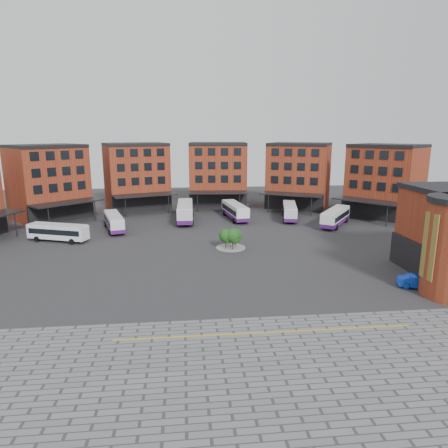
{
  "coord_description": "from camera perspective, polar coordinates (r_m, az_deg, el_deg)",
  "views": [
    {
      "loc": [
        -4.79,
        -44.94,
        16.94
      ],
      "look_at": [
        0.87,
        10.78,
        4.0
      ],
      "focal_mm": 32.0,
      "sensor_mm": 36.0,
      "label": 1
    }
  ],
  "objects": [
    {
      "name": "bus_c",
      "position": [
        77.8,
        -5.58,
        1.81
      ],
      "size": [
        3.35,
        12.6,
        3.54
      ],
      "rotation": [
        0.0,
        0.0,
        -0.02
      ],
      "color": "silver",
      "rests_on": "ground"
    },
    {
      "name": "bus_b",
      "position": [
        72.78,
        -15.46,
        0.34
      ],
      "size": [
        5.17,
        10.49,
        2.89
      ],
      "rotation": [
        0.0,
        0.0,
        0.29
      ],
      "color": "white",
      "rests_on": "ground"
    },
    {
      "name": "paving_zone",
      "position": [
        29.31,
        9.43,
        -22.48
      ],
      "size": [
        50.0,
        22.0,
        0.02
      ],
      "primitive_type": "cube",
      "color": "slate",
      "rests_on": "ground"
    },
    {
      "name": "bus_d",
      "position": [
        79.25,
        1.57,
        1.92
      ],
      "size": [
        4.29,
        11.44,
        3.15
      ],
      "rotation": [
        0.0,
        0.0,
        0.16
      ],
      "color": "white",
      "rests_on": "ground"
    },
    {
      "name": "blue_car",
      "position": [
        49.64,
        26.05,
        -7.42
      ],
      "size": [
        4.74,
        2.94,
        1.47
      ],
      "primitive_type": "imported",
      "rotation": [
        0.0,
        0.0,
        1.24
      ],
      "color": "#0D34B2",
      "rests_on": "ground"
    },
    {
      "name": "bus_a",
      "position": [
        68.27,
        -22.65,
        -0.95
      ],
      "size": [
        10.01,
        5.46,
        2.78
      ],
      "rotation": [
        0.0,
        0.0,
        1.22
      ],
      "color": "white",
      "rests_on": "ground"
    },
    {
      "name": "main_building",
      "position": [
        83.75,
        -5.79,
        6.29
      ],
      "size": [
        94.14,
        42.48,
        14.6
      ],
      "color": "maroon",
      "rests_on": "ground"
    },
    {
      "name": "tree_island",
      "position": [
        58.94,
        1.1,
        -1.89
      ],
      "size": [
        4.4,
        4.4,
        3.19
      ],
      "color": "gray",
      "rests_on": "ground"
    },
    {
      "name": "yellow_line",
      "position": [
        35.9,
        6.01,
        -15.16
      ],
      "size": [
        26.0,
        0.15,
        0.02
      ],
      "primitive_type": "cube",
      "color": "gold",
      "rests_on": "paving_zone"
    },
    {
      "name": "ground",
      "position": [
        48.26,
        0.26,
        -7.54
      ],
      "size": [
        160.0,
        160.0,
        0.0
      ],
      "primitive_type": "plane",
      "color": "#28282B",
      "rests_on": "ground"
    },
    {
      "name": "bus_e",
      "position": [
        80.18,
        9.36,
        1.83
      ],
      "size": [
        4.76,
        11.01,
        3.02
      ],
      "rotation": [
        0.0,
        0.0,
        -0.22
      ],
      "color": "silver",
      "rests_on": "ground"
    },
    {
      "name": "bus_f",
      "position": [
        76.4,
        15.63,
        1.01
      ],
      "size": [
        8.58,
        10.45,
        3.12
      ],
      "rotation": [
        0.0,
        0.0,
        -0.63
      ],
      "color": "white",
      "rests_on": "ground"
    }
  ]
}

